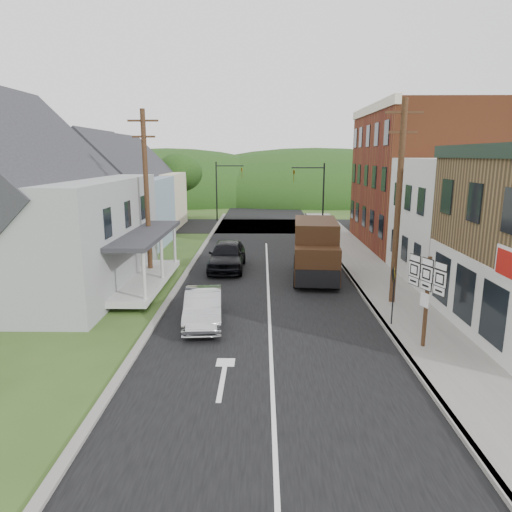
{
  "coord_description": "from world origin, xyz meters",
  "views": [
    {
      "loc": [
        -0.31,
        -16.4,
        6.66
      ],
      "look_at": [
        -0.59,
        3.71,
        2.2
      ],
      "focal_mm": 32.0,
      "sensor_mm": 36.0,
      "label": 1
    }
  ],
  "objects_px": {
    "delivery_van": "(316,250)",
    "route_sign_cluster": "(426,289)",
    "dark_sedan": "(227,255)",
    "silver_sedan": "(203,308)",
    "warning_sign": "(393,287)"
  },
  "relations": [
    {
      "from": "warning_sign",
      "to": "route_sign_cluster",
      "type": "bearing_deg",
      "value": -72.06
    },
    {
      "from": "silver_sedan",
      "to": "dark_sedan",
      "type": "bearing_deg",
      "value": 82.98
    },
    {
      "from": "route_sign_cluster",
      "to": "warning_sign",
      "type": "relative_size",
      "value": 1.36
    },
    {
      "from": "route_sign_cluster",
      "to": "warning_sign",
      "type": "bearing_deg",
      "value": 82.77
    },
    {
      "from": "dark_sedan",
      "to": "warning_sign",
      "type": "distance_m",
      "value": 11.75
    },
    {
      "from": "silver_sedan",
      "to": "dark_sedan",
      "type": "distance_m",
      "value": 9.0
    },
    {
      "from": "delivery_van",
      "to": "dark_sedan",
      "type": "bearing_deg",
      "value": 163.18
    },
    {
      "from": "delivery_van",
      "to": "warning_sign",
      "type": "height_order",
      "value": "delivery_van"
    },
    {
      "from": "route_sign_cluster",
      "to": "dark_sedan",
      "type": "bearing_deg",
      "value": 103.7
    },
    {
      "from": "dark_sedan",
      "to": "warning_sign",
      "type": "bearing_deg",
      "value": -51.23
    },
    {
      "from": "delivery_van",
      "to": "route_sign_cluster",
      "type": "height_order",
      "value": "route_sign_cluster"
    },
    {
      "from": "delivery_van",
      "to": "route_sign_cluster",
      "type": "xyz_separation_m",
      "value": [
        2.66,
        -9.49,
        0.62
      ]
    },
    {
      "from": "warning_sign",
      "to": "delivery_van",
      "type": "bearing_deg",
      "value": 111.42
    },
    {
      "from": "silver_sedan",
      "to": "warning_sign",
      "type": "height_order",
      "value": "warning_sign"
    },
    {
      "from": "silver_sedan",
      "to": "delivery_van",
      "type": "xyz_separation_m",
      "value": [
        5.28,
        7.06,
        0.91
      ]
    }
  ]
}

